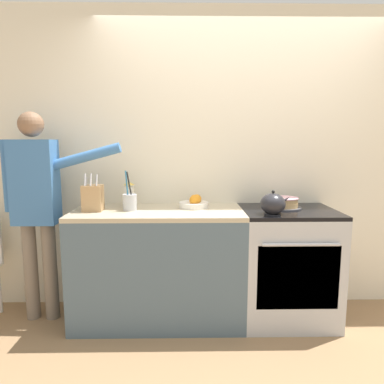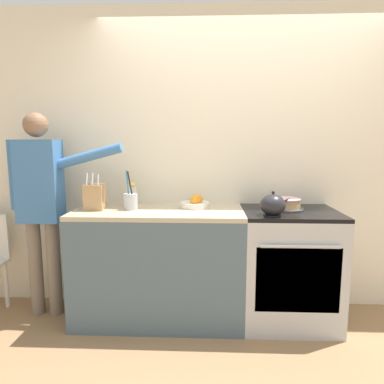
{
  "view_description": "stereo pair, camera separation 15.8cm",
  "coord_description": "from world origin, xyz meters",
  "px_view_note": "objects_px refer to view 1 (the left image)",
  "views": [
    {
      "loc": [
        -0.49,
        -2.39,
        1.47
      ],
      "look_at": [
        -0.44,
        0.27,
        1.08
      ],
      "focal_mm": 32.0,
      "sensor_mm": 36.0,
      "label": 1
    },
    {
      "loc": [
        -0.33,
        -2.39,
        1.47
      ],
      "look_at": [
        -0.44,
        0.27,
        1.08
      ],
      "focal_mm": 32.0,
      "sensor_mm": 36.0,
      "label": 2
    }
  ],
  "objects_px": {
    "layer_cake": "(284,203)",
    "utensil_crock": "(130,202)",
    "knife_block": "(93,198)",
    "tea_kettle": "(273,204)",
    "stove_range": "(287,264)",
    "milk_carton": "(129,195)",
    "fruit_bowl": "(195,202)",
    "person_baker": "(37,198)"
  },
  "relations": [
    {
      "from": "milk_carton",
      "to": "fruit_bowl",
      "type": "bearing_deg",
      "value": -6.55
    },
    {
      "from": "layer_cake",
      "to": "milk_carton",
      "type": "height_order",
      "value": "milk_carton"
    },
    {
      "from": "tea_kettle",
      "to": "knife_block",
      "type": "height_order",
      "value": "knife_block"
    },
    {
      "from": "stove_range",
      "to": "layer_cake",
      "type": "xyz_separation_m",
      "value": [
        -0.02,
        0.07,
        0.5
      ]
    },
    {
      "from": "stove_range",
      "to": "knife_block",
      "type": "bearing_deg",
      "value": -179.36
    },
    {
      "from": "stove_range",
      "to": "fruit_bowl",
      "type": "distance_m",
      "value": 0.92
    },
    {
      "from": "utensil_crock",
      "to": "fruit_bowl",
      "type": "bearing_deg",
      "value": 11.17
    },
    {
      "from": "utensil_crock",
      "to": "tea_kettle",
      "type": "bearing_deg",
      "value": -9.09
    },
    {
      "from": "tea_kettle",
      "to": "fruit_bowl",
      "type": "relative_size",
      "value": 0.95
    },
    {
      "from": "person_baker",
      "to": "knife_block",
      "type": "bearing_deg",
      "value": -2.27
    },
    {
      "from": "tea_kettle",
      "to": "stove_range",
      "type": "bearing_deg",
      "value": 45.18
    },
    {
      "from": "stove_range",
      "to": "milk_carton",
      "type": "relative_size",
      "value": 4.37
    },
    {
      "from": "knife_block",
      "to": "utensil_crock",
      "type": "xyz_separation_m",
      "value": [
        0.29,
        0.02,
        -0.03
      ]
    },
    {
      "from": "knife_block",
      "to": "stove_range",
      "type": "bearing_deg",
      "value": 0.64
    },
    {
      "from": "stove_range",
      "to": "tea_kettle",
      "type": "height_order",
      "value": "tea_kettle"
    },
    {
      "from": "stove_range",
      "to": "fruit_bowl",
      "type": "bearing_deg",
      "value": 172.3
    },
    {
      "from": "person_baker",
      "to": "milk_carton",
      "type": "bearing_deg",
      "value": 14.37
    },
    {
      "from": "layer_cake",
      "to": "knife_block",
      "type": "height_order",
      "value": "knife_block"
    },
    {
      "from": "knife_block",
      "to": "tea_kettle",
      "type": "bearing_deg",
      "value": -6.54
    },
    {
      "from": "fruit_bowl",
      "to": "person_baker",
      "type": "relative_size",
      "value": 0.14
    },
    {
      "from": "layer_cake",
      "to": "tea_kettle",
      "type": "relative_size",
      "value": 1.23
    },
    {
      "from": "knife_block",
      "to": "person_baker",
      "type": "relative_size",
      "value": 0.18
    },
    {
      "from": "layer_cake",
      "to": "fruit_bowl",
      "type": "distance_m",
      "value": 0.74
    },
    {
      "from": "fruit_bowl",
      "to": "stove_range",
      "type": "bearing_deg",
      "value": -7.7
    },
    {
      "from": "tea_kettle",
      "to": "layer_cake",
      "type": "bearing_deg",
      "value": 58.13
    },
    {
      "from": "layer_cake",
      "to": "tea_kettle",
      "type": "distance_m",
      "value": 0.29
    },
    {
      "from": "layer_cake",
      "to": "fruit_bowl",
      "type": "xyz_separation_m",
      "value": [
        -0.74,
        0.03,
        0.0
      ]
    },
    {
      "from": "layer_cake",
      "to": "person_baker",
      "type": "relative_size",
      "value": 0.17
    },
    {
      "from": "milk_carton",
      "to": "person_baker",
      "type": "relative_size",
      "value": 0.12
    },
    {
      "from": "tea_kettle",
      "to": "utensil_crock",
      "type": "relative_size",
      "value": 0.72
    },
    {
      "from": "stove_range",
      "to": "utensil_crock",
      "type": "bearing_deg",
      "value": -179.99
    },
    {
      "from": "milk_carton",
      "to": "person_baker",
      "type": "distance_m",
      "value": 0.73
    },
    {
      "from": "utensil_crock",
      "to": "milk_carton",
      "type": "height_order",
      "value": "utensil_crock"
    },
    {
      "from": "fruit_bowl",
      "to": "person_baker",
      "type": "distance_m",
      "value": 1.27
    },
    {
      "from": "layer_cake",
      "to": "stove_range",
      "type": "bearing_deg",
      "value": -72.34
    },
    {
      "from": "stove_range",
      "to": "layer_cake",
      "type": "height_order",
      "value": "layer_cake"
    },
    {
      "from": "tea_kettle",
      "to": "milk_carton",
      "type": "xyz_separation_m",
      "value": [
        -1.13,
        0.34,
        0.02
      ]
    },
    {
      "from": "stove_range",
      "to": "tea_kettle",
      "type": "relative_size",
      "value": 4.01
    },
    {
      "from": "fruit_bowl",
      "to": "knife_block",
      "type": "bearing_deg",
      "value": -171.52
    },
    {
      "from": "layer_cake",
      "to": "utensil_crock",
      "type": "height_order",
      "value": "utensil_crock"
    },
    {
      "from": "milk_carton",
      "to": "utensil_crock",
      "type": "bearing_deg",
      "value": -80.21
    },
    {
      "from": "knife_block",
      "to": "utensil_crock",
      "type": "bearing_deg",
      "value": 3.47
    }
  ]
}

